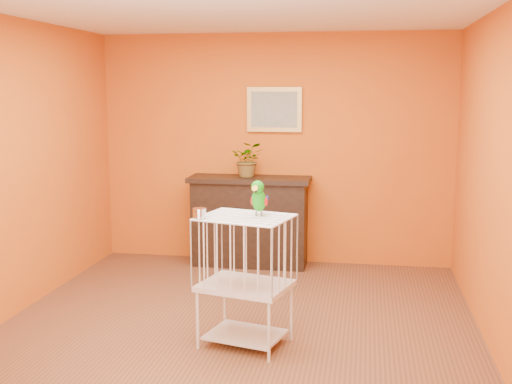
# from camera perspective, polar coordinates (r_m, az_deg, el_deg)

# --- Properties ---
(ground) EXTENTS (4.50, 4.50, 0.00)m
(ground) POSITION_cam_1_polar(r_m,az_deg,el_deg) (5.43, -1.84, -12.21)
(ground) COLOR brown
(ground) RESTS_ON ground
(room_shell) EXTENTS (4.50, 4.50, 4.50)m
(room_shell) POSITION_cam_1_polar(r_m,az_deg,el_deg) (5.08, -1.94, 4.68)
(room_shell) COLOR #C65912
(room_shell) RESTS_ON ground
(console_cabinet) EXTENTS (1.36, 0.49, 1.01)m
(console_cabinet) POSITION_cam_1_polar(r_m,az_deg,el_deg) (7.24, -0.58, -2.60)
(console_cabinet) COLOR black
(console_cabinet) RESTS_ON ground
(potted_plant) EXTENTS (0.38, 0.42, 0.31)m
(potted_plant) POSITION_cam_1_polar(r_m,az_deg,el_deg) (7.20, -0.61, 2.61)
(potted_plant) COLOR #26722D
(potted_plant) RESTS_ON console_cabinet
(framed_picture) EXTENTS (0.62, 0.04, 0.50)m
(framed_picture) POSITION_cam_1_polar(r_m,az_deg,el_deg) (7.25, 1.63, 7.34)
(framed_picture) COLOR #C19645
(framed_picture) RESTS_ON room_shell
(birdcage) EXTENTS (0.77, 0.66, 1.02)m
(birdcage) POSITION_cam_1_polar(r_m,az_deg,el_deg) (4.99, -0.97, -7.74)
(birdcage) COLOR silver
(birdcage) RESTS_ON ground
(feed_cup) EXTENTS (0.10, 0.10, 0.07)m
(feed_cup) POSITION_cam_1_polar(r_m,az_deg,el_deg) (4.82, -5.06, -1.86)
(feed_cup) COLOR silver
(feed_cup) RESTS_ON birdcage
(parrot) EXTENTS (0.14, 0.25, 0.28)m
(parrot) POSITION_cam_1_polar(r_m,az_deg,el_deg) (4.87, 0.25, -0.50)
(parrot) COLOR #59544C
(parrot) RESTS_ON birdcage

